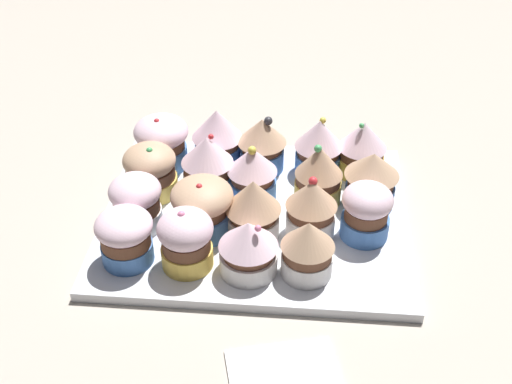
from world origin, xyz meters
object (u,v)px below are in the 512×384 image
(cupcake_2, at_px, (136,202))
(cupcake_5, at_px, (207,164))
(cupcake_15, at_px, (308,248))
(cupcake_18, at_px, (366,211))
(cupcake_3, at_px, (125,236))
(cupcake_14, at_px, (311,207))
(cupcake_12, at_px, (319,146))
(cupcake_6, at_px, (202,206))
(baking_tray, at_px, (256,216))
(cupcake_11, at_px, (252,247))
(cupcake_16, at_px, (362,148))
(cupcake_0, at_px, (162,141))
(cupcake_17, at_px, (371,179))
(cupcake_13, at_px, (319,174))
(cupcake_10, at_px, (252,207))
(cupcake_9, at_px, (252,173))
(cupcake_1, at_px, (150,170))
(cupcake_7, at_px, (186,239))
(cupcake_8, at_px, (264,143))
(cupcake_4, at_px, (217,136))

(cupcake_2, bearing_deg, cupcake_5, 136.46)
(cupcake_15, height_order, cupcake_18, same)
(cupcake_3, bearing_deg, cupcake_15, 88.64)
(cupcake_14, bearing_deg, cupcake_12, 176.51)
(cupcake_6, relative_size, cupcake_14, 0.93)
(baking_tray, distance_m, cupcake_12, 0.12)
(cupcake_11, bearing_deg, cupcake_16, 147.22)
(cupcake_11, distance_m, cupcake_12, 0.19)
(cupcake_0, distance_m, cupcake_16, 0.25)
(cupcake_5, xyz_separation_m, cupcake_17, (0.01, 0.19, -0.00))
(cupcake_13, distance_m, cupcake_15, 0.12)
(cupcake_10, bearing_deg, cupcake_12, 150.55)
(baking_tray, xyz_separation_m, cupcake_17, (-0.03, 0.13, 0.04))
(cupcake_13, xyz_separation_m, cupcake_17, (0.00, 0.06, -0.00))
(cupcake_13, relative_size, cupcake_18, 1.17)
(baking_tray, height_order, cupcake_15, cupcake_15)
(cupcake_3, relative_size, cupcake_13, 0.80)
(baking_tray, xyz_separation_m, cupcake_11, (0.09, 0.00, 0.04))
(cupcake_9, xyz_separation_m, cupcake_15, (0.12, 0.07, -0.00))
(cupcake_9, bearing_deg, cupcake_1, -90.38)
(cupcake_3, height_order, cupcake_16, cupcake_16)
(baking_tray, height_order, cupcake_14, cupcake_14)
(cupcake_12, bearing_deg, cupcake_11, -19.77)
(cupcake_5, bearing_deg, baking_tray, 57.35)
(cupcake_7, distance_m, cupcake_8, 0.19)
(cupcake_1, relative_size, cupcake_4, 0.87)
(cupcake_9, distance_m, cupcake_14, 0.09)
(cupcake_6, relative_size, cupcake_8, 0.92)
(cupcake_12, height_order, cupcake_18, cupcake_12)
(cupcake_2, bearing_deg, cupcake_14, 91.01)
(baking_tray, xyz_separation_m, cupcake_14, (0.03, 0.06, 0.04))
(cupcake_14, xyz_separation_m, cupcake_15, (0.06, -0.00, -0.00))
(cupcake_13, distance_m, cupcake_14, 0.06)
(cupcake_3, xyz_separation_m, cupcake_4, (-0.19, 0.07, 0.01))
(cupcake_5, distance_m, cupcake_9, 0.05)
(cupcake_5, bearing_deg, cupcake_8, 129.17)
(cupcake_11, bearing_deg, cupcake_5, -154.06)
(cupcake_3, distance_m, cupcake_7, 0.06)
(cupcake_4, relative_size, cupcake_6, 1.11)
(cupcake_8, xyz_separation_m, cupcake_10, (0.13, -0.00, -0.00))
(cupcake_1, relative_size, cupcake_10, 0.92)
(cupcake_12, bearing_deg, cupcake_18, 24.01)
(cupcake_6, height_order, cupcake_17, cupcake_17)
(cupcake_10, relative_size, cupcake_17, 1.01)
(cupcake_7, height_order, cupcake_10, cupcake_10)
(cupcake_12, distance_m, cupcake_15, 0.18)
(cupcake_9, distance_m, cupcake_16, 0.14)
(baking_tray, xyz_separation_m, cupcake_18, (0.03, 0.12, 0.04))
(baking_tray, height_order, cupcake_1, cupcake_1)
(cupcake_8, height_order, cupcake_11, cupcake_8)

